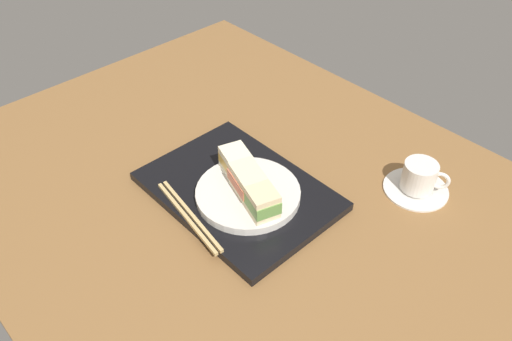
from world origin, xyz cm
name	(u,v)px	position (x,y,z in cm)	size (l,w,h in cm)	color
ground_plane	(259,207)	(0.00, 0.00, -1.50)	(140.00, 100.00, 3.00)	brown
serving_tray	(238,191)	(-4.57, -1.64, 0.92)	(38.18, 27.51, 1.84)	black
sandwich_plate	(248,194)	(-1.21, -1.94, 2.68)	(21.02, 21.02, 1.67)	silver
sandwich_near	(236,164)	(-6.59, -0.20, 6.13)	(8.98, 7.25, 5.24)	#EFE5C1
sandwich_middle	(248,181)	(-1.21, -1.94, 6.19)	(9.19, 7.66, 5.35)	beige
sandwich_far	(260,199)	(4.18, -3.68, 6.17)	(9.14, 7.30, 5.31)	beige
chopsticks_pair	(189,216)	(-4.76, -14.12, 2.19)	(22.40, 5.03, 0.70)	tan
coffee_cup	(419,180)	(19.82, 26.43, 2.87)	(13.45, 13.45, 6.88)	silver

